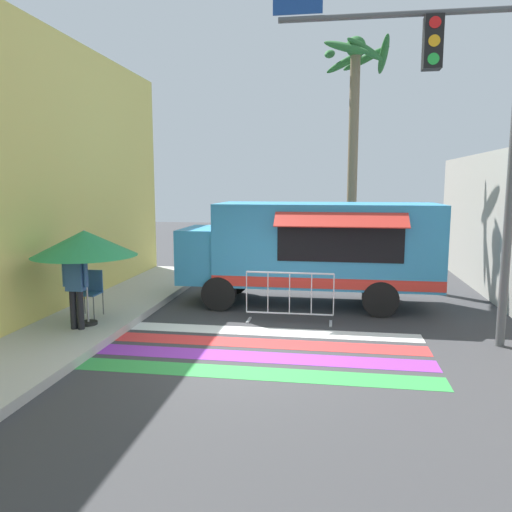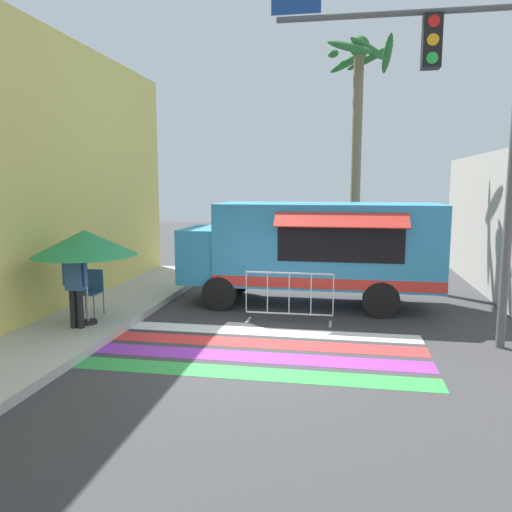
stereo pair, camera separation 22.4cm
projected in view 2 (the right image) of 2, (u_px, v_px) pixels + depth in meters
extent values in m
plane|color=#38383A|center=(247.00, 354.00, 8.86)|extent=(60.00, 60.00, 0.00)
cube|color=#B7B5AD|center=(0.00, 335.00, 9.69)|extent=(4.40, 16.00, 0.16)
cube|color=green|center=(236.00, 372.00, 7.97)|extent=(6.40, 0.56, 0.01)
cube|color=purple|center=(245.00, 356.00, 8.71)|extent=(6.40, 0.56, 0.01)
cube|color=red|center=(253.00, 343.00, 9.45)|extent=(6.40, 0.56, 0.01)
cube|color=white|center=(260.00, 331.00, 10.19)|extent=(6.40, 0.56, 0.01)
cube|color=#338CBF|center=(327.00, 244.00, 12.19)|extent=(5.30, 2.06, 1.96)
cube|color=#338CBF|center=(222.00, 254.00, 12.69)|extent=(1.87, 1.90, 1.33)
cube|color=#1E232D|center=(189.00, 240.00, 12.80)|extent=(0.06, 1.65, 0.50)
cube|color=black|center=(340.00, 243.00, 11.10)|extent=(2.81, 0.03, 0.88)
cube|color=red|center=(341.00, 220.00, 10.82)|extent=(2.91, 0.43, 0.31)
cube|color=red|center=(325.00, 284.00, 11.29)|extent=(5.30, 0.01, 0.24)
cylinder|color=black|center=(219.00, 293.00, 11.86)|extent=(0.82, 0.22, 0.82)
cylinder|color=black|center=(236.00, 279.00, 13.70)|extent=(0.82, 0.22, 0.82)
cylinder|color=black|center=(381.00, 300.00, 11.21)|extent=(0.82, 0.22, 0.82)
cylinder|color=black|center=(376.00, 283.00, 13.06)|extent=(0.82, 0.22, 0.82)
cylinder|color=#515456|center=(512.00, 172.00, 8.75)|extent=(0.16, 0.16, 6.39)
cylinder|color=#515456|center=(395.00, 14.00, 8.72)|extent=(4.19, 0.11, 0.11)
cube|color=black|center=(432.00, 42.00, 8.66)|extent=(0.32, 0.28, 0.90)
cylinder|color=red|center=(434.00, 21.00, 8.48)|extent=(0.20, 0.02, 0.20)
cylinder|color=#F2A519|center=(433.00, 40.00, 8.52)|extent=(0.20, 0.02, 0.20)
cylinder|color=green|center=(432.00, 58.00, 8.56)|extent=(0.20, 0.02, 0.20)
cube|color=navy|center=(296.00, 6.00, 8.97)|extent=(0.90, 0.02, 0.28)
cylinder|color=black|center=(88.00, 322.00, 10.19)|extent=(0.36, 0.36, 0.06)
cylinder|color=#B2B2B7|center=(86.00, 277.00, 10.06)|extent=(0.04, 0.04, 1.92)
cone|color=#268C4C|center=(85.00, 243.00, 9.96)|extent=(2.06, 2.06, 0.51)
cylinder|color=#4C4C51|center=(75.00, 307.00, 10.60)|extent=(0.02, 0.02, 0.49)
cylinder|color=#4C4C51|center=(94.00, 307.00, 10.52)|extent=(0.02, 0.02, 0.49)
cylinder|color=#4C4C51|center=(85.00, 302.00, 11.02)|extent=(0.02, 0.02, 0.49)
cylinder|color=#4C4C51|center=(104.00, 303.00, 10.94)|extent=(0.02, 0.02, 0.49)
cube|color=#2D5999|center=(89.00, 293.00, 10.73)|extent=(0.46, 0.46, 0.03)
cube|color=#2D5999|center=(93.00, 280.00, 10.91)|extent=(0.46, 0.03, 0.47)
cylinder|color=black|center=(73.00, 309.00, 9.84)|extent=(0.13, 0.13, 0.77)
cylinder|color=black|center=(80.00, 309.00, 9.82)|extent=(0.13, 0.13, 0.77)
cube|color=#33598C|center=(75.00, 274.00, 9.73)|extent=(0.34, 0.20, 0.62)
cylinder|color=#33598C|center=(64.00, 272.00, 9.77)|extent=(0.09, 0.09, 0.53)
cylinder|color=#33598C|center=(85.00, 273.00, 9.69)|extent=(0.09, 0.09, 0.53)
sphere|color=brown|center=(74.00, 251.00, 9.67)|extent=(0.22, 0.22, 0.22)
cylinder|color=#B7BABF|center=(289.00, 273.00, 10.69)|extent=(1.89, 0.04, 0.04)
cylinder|color=#B7BABF|center=(289.00, 314.00, 10.82)|extent=(1.89, 0.04, 0.04)
cylinder|color=#B7BABF|center=(246.00, 292.00, 10.91)|extent=(0.02, 0.02, 0.90)
cylinder|color=#B7BABF|center=(267.00, 293.00, 10.83)|extent=(0.02, 0.02, 0.90)
cylinder|color=#B7BABF|center=(289.00, 293.00, 10.75)|extent=(0.02, 0.02, 0.90)
cylinder|color=#B7BABF|center=(311.00, 294.00, 10.67)|extent=(0.02, 0.02, 0.90)
cylinder|color=#B7BABF|center=(333.00, 295.00, 10.59)|extent=(0.02, 0.02, 0.90)
cube|color=#B7BABF|center=(248.00, 320.00, 11.00)|extent=(0.06, 0.44, 0.03)
cube|color=#B7BABF|center=(330.00, 324.00, 10.69)|extent=(0.06, 0.44, 0.03)
cylinder|color=#7A664C|center=(356.00, 169.00, 15.43)|extent=(0.30, 0.30, 6.93)
sphere|color=#2D6B33|center=(359.00, 46.00, 14.91)|extent=(0.60, 0.60, 0.60)
ellipsoid|color=#2D6B33|center=(387.00, 54.00, 14.85)|extent=(0.33, 1.58, 1.00)
ellipsoid|color=#2D6B33|center=(370.00, 58.00, 15.58)|extent=(1.54, 0.90, 0.74)
ellipsoid|color=#2D6B33|center=(350.00, 61.00, 15.67)|extent=(1.40, 0.71, 0.94)
ellipsoid|color=#2D6B33|center=(333.00, 54.00, 15.17)|extent=(0.44, 1.58, 0.64)
ellipsoid|color=#2D6B33|center=(349.00, 47.00, 14.33)|extent=(1.45, 0.82, 0.71)
ellipsoid|color=#2D6B33|center=(368.00, 49.00, 14.34)|extent=(1.23, 0.70, 0.75)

